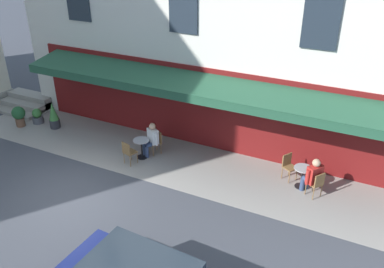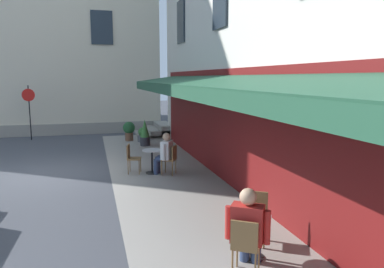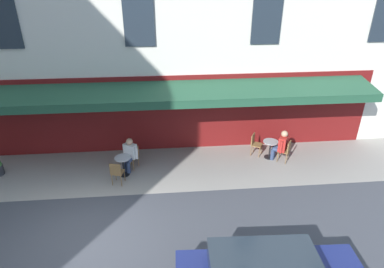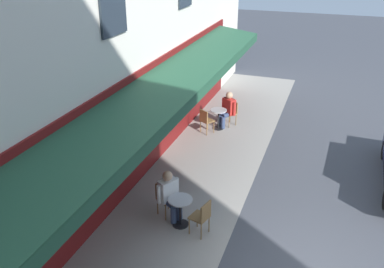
{
  "view_description": "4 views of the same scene",
  "coord_description": "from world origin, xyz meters",
  "px_view_note": "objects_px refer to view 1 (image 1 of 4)",
  "views": [
    {
      "loc": [
        -8.23,
        7.62,
        7.72
      ],
      "look_at": [
        -2.55,
        -3.88,
        1.01
      ],
      "focal_mm": 37.23,
      "sensor_mm": 36.0,
      "label": 1
    },
    {
      "loc": [
        -11.81,
        -1.34,
        2.95
      ],
      "look_at": [
        -2.22,
        -3.99,
        1.41
      ],
      "focal_mm": 34.0,
      "sensor_mm": 36.0,
      "label": 2
    },
    {
      "loc": [
        -2.44,
        7.46,
        6.98
      ],
      "look_at": [
        -3.47,
        -3.81,
        1.22
      ],
      "focal_mm": 30.88,
      "sensor_mm": 36.0,
      "label": 3
    },
    {
      "loc": [
        6.77,
        -0.07,
        6.36
      ],
      "look_at": [
        -4.27,
        -3.99,
        0.8
      ],
      "focal_mm": 38.45,
      "sensor_mm": 36.0,
      "label": 4
    }
  ],
  "objects_px": {
    "cafe_chair_wicker_by_window": "(317,183)",
    "potted_plant_entrance_right": "(37,116)",
    "cafe_chair_wicker_corner_right": "(156,140)",
    "potted_plant_entrance_left": "(54,116)",
    "cafe_table_mid_terrace": "(142,146)",
    "seated_patron_in_red": "(312,175)",
    "cafe_chair_wicker_facing_street": "(289,164)",
    "cafe_chair_wicker_near_door": "(128,151)",
    "potted_plant_under_sign": "(19,115)",
    "cafe_table_near_entrance": "(302,174)",
    "seated_companion_in_white": "(151,138)"
  },
  "relations": [
    {
      "from": "cafe_table_near_entrance",
      "to": "cafe_chair_wicker_by_window",
      "type": "xyz_separation_m",
      "value": [
        -0.52,
        0.36,
        0.06
      ]
    },
    {
      "from": "cafe_chair_wicker_near_door",
      "to": "seated_patron_in_red",
      "type": "height_order",
      "value": "seated_patron_in_red"
    },
    {
      "from": "cafe_chair_wicker_facing_street",
      "to": "cafe_table_mid_terrace",
      "type": "xyz_separation_m",
      "value": [
        5.24,
        1.05,
        -0.06
      ]
    },
    {
      "from": "cafe_chair_wicker_near_door",
      "to": "potted_plant_entrance_left",
      "type": "height_order",
      "value": "potted_plant_entrance_left"
    },
    {
      "from": "cafe_chair_wicker_near_door",
      "to": "potted_plant_under_sign",
      "type": "relative_size",
      "value": 1.01
    },
    {
      "from": "seated_patron_in_red",
      "to": "potted_plant_entrance_left",
      "type": "xyz_separation_m",
      "value": [
        10.83,
        0.04,
        -0.14
      ]
    },
    {
      "from": "cafe_chair_wicker_by_window",
      "to": "cafe_chair_wicker_corner_right",
      "type": "height_order",
      "value": "same"
    },
    {
      "from": "seated_patron_in_red",
      "to": "potted_plant_under_sign",
      "type": "height_order",
      "value": "seated_patron_in_red"
    },
    {
      "from": "cafe_chair_wicker_facing_street",
      "to": "potted_plant_under_sign",
      "type": "xyz_separation_m",
      "value": [
        11.41,
        1.13,
        -0.03
      ]
    },
    {
      "from": "seated_companion_in_white",
      "to": "potted_plant_under_sign",
      "type": "xyz_separation_m",
      "value": [
        6.39,
        0.45,
        -0.17
      ]
    },
    {
      "from": "cafe_table_mid_terrace",
      "to": "cafe_chair_wicker_near_door",
      "type": "bearing_deg",
      "value": 74.84
    },
    {
      "from": "cafe_chair_wicker_corner_right",
      "to": "potted_plant_entrance_right",
      "type": "bearing_deg",
      "value": 0.5
    },
    {
      "from": "cafe_chair_wicker_corner_right",
      "to": "seated_patron_in_red",
      "type": "height_order",
      "value": "seated_patron_in_red"
    },
    {
      "from": "seated_companion_in_white",
      "to": "cafe_table_near_entrance",
      "type": "bearing_deg",
      "value": -176.24
    },
    {
      "from": "cafe_chair_wicker_facing_street",
      "to": "potted_plant_entrance_left",
      "type": "bearing_deg",
      "value": 3.41
    },
    {
      "from": "cafe_chair_wicker_by_window",
      "to": "potted_plant_under_sign",
      "type": "relative_size",
      "value": 1.01
    },
    {
      "from": "cafe_table_mid_terrace",
      "to": "cafe_chair_wicker_by_window",
      "type": "bearing_deg",
      "value": -176.65
    },
    {
      "from": "cafe_chair_wicker_by_window",
      "to": "potted_plant_entrance_left",
      "type": "height_order",
      "value": "potted_plant_entrance_left"
    },
    {
      "from": "cafe_chair_wicker_corner_right",
      "to": "cafe_chair_wicker_near_door",
      "type": "bearing_deg",
      "value": 67.1
    },
    {
      "from": "cafe_table_mid_terrace",
      "to": "cafe_chair_wicker_near_door",
      "type": "xyz_separation_m",
      "value": [
        0.17,
        0.61,
        0.06
      ]
    },
    {
      "from": "cafe_chair_wicker_facing_street",
      "to": "cafe_chair_wicker_corner_right",
      "type": "height_order",
      "value": "same"
    },
    {
      "from": "potted_plant_entrance_left",
      "to": "potted_plant_under_sign",
      "type": "bearing_deg",
      "value": 20.24
    },
    {
      "from": "potted_plant_under_sign",
      "to": "cafe_table_near_entrance",
      "type": "bearing_deg",
      "value": -176.11
    },
    {
      "from": "cafe_table_mid_terrace",
      "to": "potted_plant_entrance_left",
      "type": "height_order",
      "value": "potted_plant_entrance_left"
    },
    {
      "from": "cafe_table_mid_terrace",
      "to": "seated_patron_in_red",
      "type": "height_order",
      "value": "seated_patron_in_red"
    },
    {
      "from": "cafe_table_near_entrance",
      "to": "cafe_chair_wicker_by_window",
      "type": "bearing_deg",
      "value": 145.73
    },
    {
      "from": "cafe_chair_wicker_near_door",
      "to": "cafe_chair_wicker_corner_right",
      "type": "bearing_deg",
      "value": -112.9
    },
    {
      "from": "cafe_chair_wicker_by_window",
      "to": "potted_plant_entrance_left",
      "type": "distance_m",
      "value": 11.01
    },
    {
      "from": "cafe_chair_wicker_by_window",
      "to": "potted_plant_entrance_right",
      "type": "height_order",
      "value": "cafe_chair_wicker_by_window"
    },
    {
      "from": "cafe_chair_wicker_corner_right",
      "to": "seated_companion_in_white",
      "type": "bearing_deg",
      "value": 59.36
    },
    {
      "from": "cafe_chair_wicker_near_door",
      "to": "cafe_chair_wicker_corner_right",
      "type": "xyz_separation_m",
      "value": [
        -0.49,
        -1.15,
        0.0
      ]
    },
    {
      "from": "cafe_chair_wicker_by_window",
      "to": "cafe_chair_wicker_corner_right",
      "type": "xyz_separation_m",
      "value": [
        5.98,
        -0.18,
        0.0
      ]
    },
    {
      "from": "cafe_chair_wicker_corner_right",
      "to": "potted_plant_entrance_left",
      "type": "xyz_separation_m",
      "value": [
        5.03,
        0.09,
        0.02
      ]
    },
    {
      "from": "cafe_table_mid_terrace",
      "to": "potted_plant_entrance_left",
      "type": "xyz_separation_m",
      "value": [
        4.71,
        -0.45,
        0.07
      ]
    },
    {
      "from": "potted_plant_under_sign",
      "to": "seated_patron_in_red",
      "type": "bearing_deg",
      "value": -177.31
    },
    {
      "from": "cafe_table_near_entrance",
      "to": "seated_patron_in_red",
      "type": "bearing_deg",
      "value": 145.73
    },
    {
      "from": "cafe_table_near_entrance",
      "to": "cafe_chair_wicker_by_window",
      "type": "distance_m",
      "value": 0.63
    },
    {
      "from": "cafe_chair_wicker_facing_street",
      "to": "seated_patron_in_red",
      "type": "height_order",
      "value": "seated_patron_in_red"
    },
    {
      "from": "cafe_chair_wicker_facing_street",
      "to": "potted_plant_under_sign",
      "type": "distance_m",
      "value": 11.47
    },
    {
      "from": "cafe_table_near_entrance",
      "to": "cafe_table_mid_terrace",
      "type": "xyz_separation_m",
      "value": [
        5.78,
        0.72,
        0.0
      ]
    },
    {
      "from": "cafe_table_near_entrance",
      "to": "seated_patron_in_red",
      "type": "xyz_separation_m",
      "value": [
        -0.34,
        0.23,
        0.22
      ]
    },
    {
      "from": "cafe_chair_wicker_by_window",
      "to": "potted_plant_entrance_right",
      "type": "distance_m",
      "value": 12.05
    },
    {
      "from": "cafe_chair_wicker_corner_right",
      "to": "potted_plant_under_sign",
      "type": "bearing_deg",
      "value": 5.55
    },
    {
      "from": "cafe_table_near_entrance",
      "to": "cafe_chair_wicker_facing_street",
      "type": "xyz_separation_m",
      "value": [
        0.54,
        -0.32,
        0.06
      ]
    },
    {
      "from": "cafe_table_mid_terrace",
      "to": "cafe_chair_wicker_near_door",
      "type": "relative_size",
      "value": 0.82
    },
    {
      "from": "cafe_chair_wicker_facing_street",
      "to": "cafe_chair_wicker_near_door",
      "type": "bearing_deg",
      "value": 17.04
    },
    {
      "from": "cafe_table_mid_terrace",
      "to": "potted_plant_under_sign",
      "type": "height_order",
      "value": "potted_plant_under_sign"
    },
    {
      "from": "cafe_chair_wicker_near_door",
      "to": "potted_plant_entrance_right",
      "type": "relative_size",
      "value": 1.37
    },
    {
      "from": "cafe_chair_wicker_corner_right",
      "to": "seated_patron_in_red",
      "type": "relative_size",
      "value": 0.68
    },
    {
      "from": "cafe_table_near_entrance",
      "to": "potted_plant_entrance_right",
      "type": "relative_size",
      "value": 1.13
    }
  ]
}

